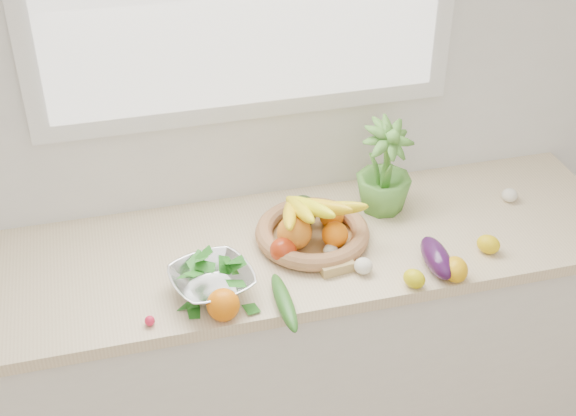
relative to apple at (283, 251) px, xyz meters
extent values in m
cube|color=white|center=(-0.02, 0.38, 0.41)|extent=(4.50, 0.02, 2.70)
cube|color=silver|center=(-0.02, 0.08, -0.51)|extent=(2.20, 0.58, 0.86)
cube|color=beige|center=(-0.02, 0.08, -0.06)|extent=(2.24, 0.62, 0.04)
sphere|color=orange|center=(-0.22, -0.20, 0.01)|extent=(0.10, 0.10, 0.09)
ellipsoid|color=#D1C30B|center=(0.33, -0.20, -0.01)|extent=(0.08, 0.09, 0.05)
ellipsoid|color=#DF9F0C|center=(0.46, -0.20, -0.01)|extent=(0.08, 0.10, 0.07)
ellipsoid|color=yellow|center=(0.61, -0.11, -0.01)|extent=(0.09, 0.09, 0.06)
sphere|color=#AA2B0D|center=(0.00, 0.00, 0.00)|extent=(0.10, 0.10, 0.08)
cube|color=tan|center=(0.14, -0.09, -0.02)|extent=(0.10, 0.05, 0.03)
ellipsoid|color=silver|center=(0.14, -0.01, -0.02)|extent=(0.06, 0.06, 0.04)
ellipsoid|color=white|center=(0.80, 0.13, -0.02)|extent=(0.06, 0.06, 0.04)
ellipsoid|color=#EBE8CF|center=(0.21, -0.11, -0.02)|extent=(0.06, 0.06, 0.05)
ellipsoid|color=#320F3A|center=(0.43, -0.14, 0.00)|extent=(0.08, 0.19, 0.08)
ellipsoid|color=#2D5B1A|center=(-0.05, -0.20, -0.02)|extent=(0.05, 0.25, 0.05)
sphere|color=red|center=(-0.41, -0.18, -0.03)|extent=(0.04, 0.04, 0.03)
imported|color=#539536|center=(0.38, 0.20, 0.11)|extent=(0.23, 0.23, 0.32)
cylinder|color=#A58949|center=(0.11, 0.08, -0.03)|extent=(0.39, 0.39, 0.01)
torus|color=tan|center=(0.11, 0.08, -0.01)|extent=(0.46, 0.46, 0.05)
sphere|color=orange|center=(0.05, 0.05, 0.02)|extent=(0.14, 0.14, 0.11)
sphere|color=orange|center=(0.17, 0.02, 0.01)|extent=(0.11, 0.11, 0.08)
sphere|color=orange|center=(0.19, 0.12, 0.01)|extent=(0.10, 0.10, 0.08)
ellipsoid|color=black|center=(0.10, 0.15, 0.03)|extent=(0.11, 0.11, 0.11)
ellipsoid|color=yellow|center=(0.04, 0.07, 0.08)|extent=(0.10, 0.24, 0.10)
ellipsoid|color=yellow|center=(0.07, 0.07, 0.09)|extent=(0.06, 0.24, 0.10)
ellipsoid|color=#F8F414|center=(0.10, 0.07, 0.09)|extent=(0.13, 0.23, 0.10)
ellipsoid|color=yellow|center=(0.13, 0.07, 0.09)|extent=(0.18, 0.20, 0.10)
ellipsoid|color=yellow|center=(0.17, 0.07, 0.08)|extent=(0.22, 0.15, 0.10)
cylinder|color=silver|center=(-0.23, -0.09, -0.03)|extent=(0.11, 0.11, 0.02)
imported|color=silver|center=(-0.23, -0.09, 0.01)|extent=(0.28, 0.28, 0.06)
ellipsoid|color=#1B6C23|center=(-0.23, -0.09, 0.05)|extent=(0.21, 0.21, 0.07)
camera|label=1|loc=(-0.46, -1.82, 1.44)|focal=50.00mm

